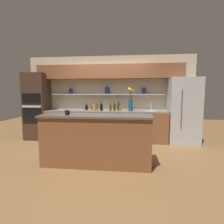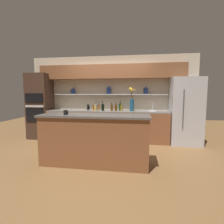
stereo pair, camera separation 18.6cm
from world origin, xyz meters
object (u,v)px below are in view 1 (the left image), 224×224
Objects in this scene: bottle_spirit_8 at (115,107)px; coffee_mug at (67,113)px; flower_vase at (131,103)px; bottle_sauce_2 at (97,107)px; bottle_wine_10 at (101,107)px; bottle_spirit_6 at (95,107)px; bottle_oil_7 at (120,108)px; oven_tower at (37,106)px; bottle_spirit_0 at (94,108)px; bottle_spirit_3 at (110,108)px; bottle_sauce_9 at (114,108)px; bottle_sauce_4 at (87,108)px; bottle_sauce_1 at (86,108)px; bottle_sauce_5 at (92,108)px; sink_fixture at (152,110)px; refrigerator at (183,111)px; bottle_wine_11 at (119,107)px.

bottle_spirit_8 is 2.05m from coffee_mug.
bottle_sauce_2 is (-1.04, 0.19, -0.14)m from flower_vase.
coffee_mug is (-0.35, -1.92, 0.05)m from bottle_wine_10.
bottle_spirit_6 is 2.11m from coffee_mug.
flower_vase reaches higher than bottle_oil_7.
oven_tower reaches higher than bottle_spirit_0.
flower_vase reaches higher than bottle_spirit_6.
bottle_spirit_6 reaches higher than bottle_spirit_3.
bottle_sauce_9 is (0.59, 0.18, -0.03)m from bottle_spirit_0.
bottle_sauce_1 is at bearing -104.55° from bottle_sauce_4.
sink_fixture is at bearing -0.15° from bottle_sauce_5.
coffee_mug is at bearing -85.46° from bottle_sauce_1.
bottle_spirit_6 reaches higher than coffee_mug.
bottle_sauce_4 is (0.02, 0.06, -0.01)m from bottle_sauce_1.
bottle_sauce_1 is at bearing 170.89° from bottle_spirit_8.
bottle_sauce_5 is at bearing 132.82° from bottle_spirit_0.
refrigerator reaches higher than bottle_spirit_3.
bottle_sauce_4 is 0.74× the size of bottle_oil_7.
bottle_sauce_9 is at bearing -4.59° from bottle_spirit_6.
bottle_sauce_1 is 0.72× the size of bottle_spirit_6.
coffee_mug is (-0.05, -1.97, 0.08)m from bottle_sauce_5.
sink_fixture is at bearing 46.77° from coffee_mug.
bottle_wine_11 is at bearing 113.04° from bottle_oil_7.
bottle_sauce_4 is 1.01× the size of bottle_sauce_5.
bottle_sauce_1 is (-2.01, 0.10, 0.06)m from sink_fixture.
oven_tower is 1.57m from bottle_sauce_4.
bottle_sauce_5 is at bearing -23.34° from bottle_sauce_1.
bottle_oil_7 is at bearing 0.11° from oven_tower.
flower_vase reaches higher than bottle_spirit_8.
bottle_spirit_0 is 0.22m from bottle_wine_10.
bottle_spirit_6 is 0.88× the size of bottle_wine_10.
flower_vase reaches higher than bottle_sauce_2.
bottle_spirit_6 reaches higher than bottle_sauce_4.
bottle_sauce_4 is (-0.78, 0.25, -0.03)m from bottle_spirit_3.
bottle_spirit_3 is at bearing -178.80° from refrigerator.
bottle_wine_11 is (-0.36, 0.15, -0.11)m from flower_vase.
bottle_spirit_8 is at bearing -177.36° from sink_fixture.
bottle_sauce_1 is 0.79× the size of bottle_oil_7.
bottle_spirit_8 is at bearing -165.12° from bottle_oil_7.
bottle_sauce_4 is at bearing 175.53° from bottle_sauce_9.
oven_tower reaches higher than bottle_sauce_5.
bottle_sauce_1 is 2.07m from coffee_mug.
bottle_sauce_4 is at bearing 171.81° from flower_vase.
bottle_sauce_2 is 0.75m from bottle_oil_7.
bottle_spirit_6 is (-0.02, 0.23, 0.01)m from bottle_spirit_0.
bottle_sauce_4 is at bearing 138.51° from bottle_spirit_0.
refrigerator is at bearing 1.20° from bottle_spirit_3.
bottle_sauce_2 is 1.98× the size of coffee_mug.
flower_vase is at bearing 0.20° from bottle_wine_10.
bottle_sauce_5 is 0.67m from bottle_sauce_9.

